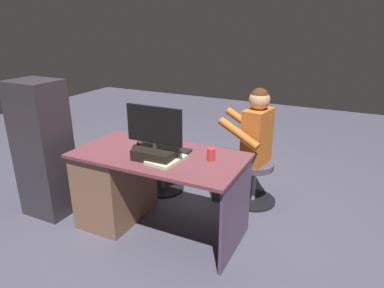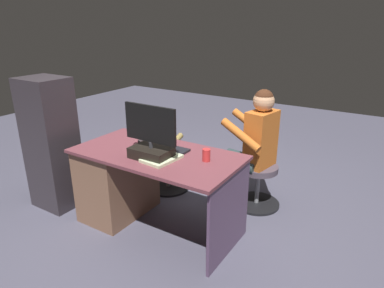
# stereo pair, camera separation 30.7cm
# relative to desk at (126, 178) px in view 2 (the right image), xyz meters

# --- Properties ---
(ground_plane) EXTENTS (10.00, 10.00, 0.00)m
(ground_plane) POSITION_rel_desk_xyz_m (-0.38, -0.36, -0.39)
(ground_plane) COLOR #4D4C5D
(desk) EXTENTS (1.45, 0.75, 0.73)m
(desk) POSITION_rel_desk_xyz_m (0.00, 0.00, 0.00)
(desk) COLOR brown
(desk) RESTS_ON ground_plane
(monitor) EXTENTS (0.49, 0.22, 0.44)m
(monitor) POSITION_rel_desk_xyz_m (-0.42, 0.11, 0.48)
(monitor) COLOR black
(monitor) RESTS_ON desk
(keyboard) EXTENTS (0.42, 0.14, 0.02)m
(keyboard) POSITION_rel_desk_xyz_m (-0.40, -0.12, 0.35)
(keyboard) COLOR black
(keyboard) RESTS_ON desk
(computer_mouse) EXTENTS (0.06, 0.10, 0.04)m
(computer_mouse) POSITION_rel_desk_xyz_m (-0.10, -0.14, 0.36)
(computer_mouse) COLOR #2B2224
(computer_mouse) RESTS_ON desk
(cup) EXTENTS (0.06, 0.06, 0.10)m
(cup) POSITION_rel_desk_xyz_m (-0.83, -0.07, 0.39)
(cup) COLOR red
(cup) RESTS_ON desk
(tv_remote) EXTENTS (0.07, 0.16, 0.02)m
(tv_remote) POSITION_rel_desk_xyz_m (-0.19, 0.06, 0.35)
(tv_remote) COLOR black
(tv_remote) RESTS_ON desk
(notebook_binder) EXTENTS (0.25, 0.32, 0.02)m
(notebook_binder) POSITION_rel_desk_xyz_m (-0.51, 0.10, 0.35)
(notebook_binder) COLOR beige
(notebook_binder) RESTS_ON desk
(office_chair_teddy) EXTENTS (0.47, 0.47, 0.44)m
(office_chair_teddy) POSITION_rel_desk_xyz_m (0.00, -0.68, -0.14)
(office_chair_teddy) COLOR black
(office_chair_teddy) RESTS_ON ground_plane
(teddy_bear) EXTENTS (0.27, 0.27, 0.39)m
(teddy_bear) POSITION_rel_desk_xyz_m (0.00, -0.69, 0.22)
(teddy_bear) COLOR olive
(teddy_bear) RESTS_ON office_chair_teddy
(visitor_chair) EXTENTS (0.47, 0.47, 0.44)m
(visitor_chair) POSITION_rel_desk_xyz_m (-0.98, -0.86, -0.14)
(visitor_chair) COLOR black
(visitor_chair) RESTS_ON ground_plane
(person) EXTENTS (0.56, 0.54, 1.20)m
(person) POSITION_rel_desk_xyz_m (-0.91, -0.84, 0.31)
(person) COLOR #CB6624
(person) RESTS_ON ground_plane
(equipment_rack) EXTENTS (0.44, 0.36, 1.30)m
(equipment_rack) POSITION_rel_desk_xyz_m (0.76, 0.21, 0.26)
(equipment_rack) COLOR #332D32
(equipment_rack) RESTS_ON ground_plane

